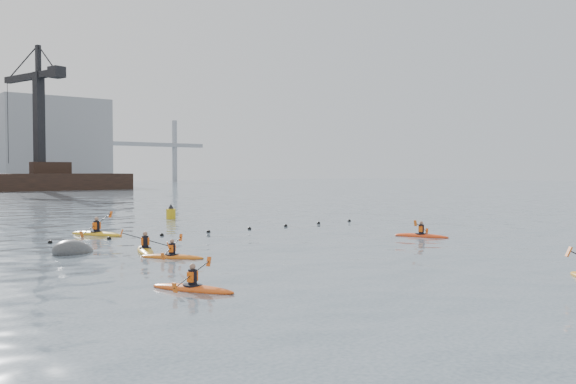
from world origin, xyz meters
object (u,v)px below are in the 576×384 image
object	(u,v)px
kayaker_3	(145,250)
mooring_buoy	(74,253)
kayaker_4	(421,235)
kayaker_5	(97,233)
kayaker_0	(193,287)
kayaker_2	(172,256)
nav_buoy	(171,214)

from	to	relation	value
kayaker_3	mooring_buoy	xyz separation A→B (m)	(-2.66, 1.61, -0.10)
kayaker_4	kayaker_5	distance (m)	18.20
kayaker_0	kayaker_4	bearing A→B (deg)	-9.89
kayaker_0	mooring_buoy	world-z (taller)	kayaker_0
kayaker_2	nav_buoy	xyz separation A→B (m)	(9.69, 18.68, 0.30)
kayaker_4	mooring_buoy	world-z (taller)	kayaker_4
kayaker_4	nav_buoy	world-z (taller)	nav_buoy
kayaker_0	kayaker_5	size ratio (longest dim) A/B	0.80
kayaker_2	kayaker_5	world-z (taller)	kayaker_5
kayaker_5	nav_buoy	xyz separation A→B (m)	(8.73, 7.80, 0.28)
kayaker_0	kayaker_4	distance (m)	18.17
kayaker_5	nav_buoy	size ratio (longest dim) A/B	2.79
kayaker_2	kayaker_4	xyz separation A→B (m)	(14.61, -1.16, 0.01)
kayaker_4	mooring_buoy	bearing A→B (deg)	-37.84
mooring_buoy	kayaker_2	bearing A→B (deg)	-57.42
kayaker_2	kayaker_3	size ratio (longest dim) A/B	0.79
kayaker_3	kayaker_2	bearing A→B (deg)	-70.14
kayaker_3	kayaker_4	world-z (taller)	kayaker_3
mooring_buoy	nav_buoy	world-z (taller)	nav_buoy
kayaker_5	nav_buoy	bearing A→B (deg)	15.50
kayaker_2	mooring_buoy	size ratio (longest dim) A/B	1.11
kayaker_2	kayaker_3	bearing A→B (deg)	51.82
kayaker_0	kayaker_3	bearing A→B (deg)	46.12
kayaker_3	kayaker_5	distance (m)	8.37
kayaker_0	kayaker_3	xyz separation A→B (m)	(2.74, 9.11, 0.01)
kayaker_4	kayaker_5	size ratio (longest dim) A/B	0.86
kayaker_3	kayaker_5	size ratio (longest dim) A/B	0.91
kayaker_2	kayaker_0	bearing A→B (deg)	-150.87
kayaker_3	mooring_buoy	world-z (taller)	kayaker_3
kayaker_3	nav_buoy	xyz separation A→B (m)	(9.69, 16.12, 0.29)
nav_buoy	kayaker_0	bearing A→B (deg)	-116.22
kayaker_0	nav_buoy	xyz separation A→B (m)	(12.43, 25.23, 0.30)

